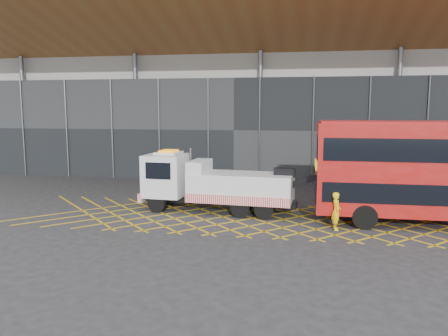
# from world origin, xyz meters

# --- Properties ---
(ground_plane) EXTENTS (120.00, 120.00, 0.00)m
(ground_plane) POSITION_xyz_m (0.00, 0.00, 0.00)
(ground_plane) COLOR #242426
(road_markings) EXTENTS (27.96, 7.16, 0.01)m
(road_markings) POSITION_xyz_m (5.60, 0.00, 0.01)
(road_markings) COLOR gold
(road_markings) RESTS_ON ground_plane
(construction_building) EXTENTS (55.00, 23.97, 18.00)m
(construction_building) POSITION_xyz_m (1.92, 18.40, 8.98)
(construction_building) COLOR gray
(construction_building) RESTS_ON ground_plane
(recovery_truck) EXTENTS (9.87, 2.97, 3.43)m
(recovery_truck) POSITION_xyz_m (2.38, 1.08, 1.58)
(recovery_truck) COLOR black
(recovery_truck) RESTS_ON ground_plane
(worker) EXTENTS (0.49, 0.69, 1.79)m
(worker) POSITION_xyz_m (8.91, -1.45, 0.90)
(worker) COLOR yellow
(worker) RESTS_ON ground_plane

